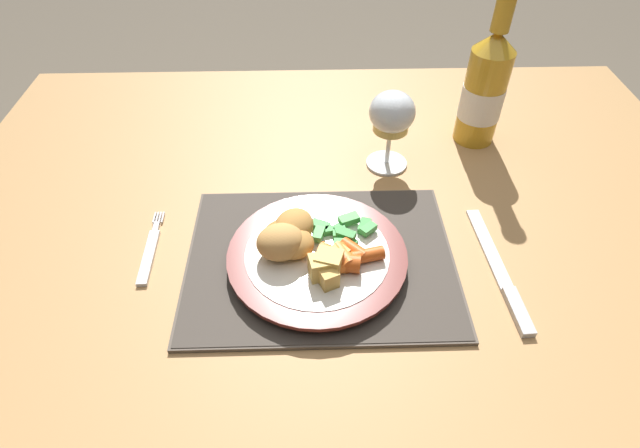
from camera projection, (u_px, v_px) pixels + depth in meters
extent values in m
plane|color=brown|center=(330.00, 418.00, 1.27)|extent=(6.00, 6.00, 0.00)
cube|color=#AD7F4C|center=(336.00, 209.00, 0.77)|extent=(1.21, 0.84, 0.04)
cube|color=#AD7F4C|center=(112.00, 224.00, 1.28)|extent=(0.06, 0.06, 0.70)
cube|color=#AD7F4C|center=(536.00, 216.00, 1.30)|extent=(0.06, 0.06, 0.70)
cube|color=brown|center=(321.00, 259.00, 0.67)|extent=(0.36, 0.27, 0.01)
cube|color=#3C352E|center=(321.00, 258.00, 0.66)|extent=(0.35, 0.27, 0.00)
cylinder|color=silver|center=(317.00, 259.00, 0.65)|extent=(0.19, 0.19, 0.01)
cylinder|color=maroon|center=(317.00, 254.00, 0.65)|extent=(0.23, 0.23, 0.01)
cylinder|color=silver|center=(317.00, 253.00, 0.65)|extent=(0.19, 0.19, 0.00)
ellipsoid|color=tan|center=(281.00, 242.00, 0.63)|extent=(0.07, 0.06, 0.04)
ellipsoid|color=#A87033|center=(282.00, 236.00, 0.64)|extent=(0.05, 0.06, 0.03)
ellipsoid|color=#B77F3D|center=(294.00, 226.00, 0.65)|extent=(0.07, 0.07, 0.04)
ellipsoid|color=#B77F3D|center=(293.00, 243.00, 0.63)|extent=(0.06, 0.06, 0.03)
cube|color=#338438|center=(348.00, 241.00, 0.65)|extent=(0.03, 0.03, 0.01)
cube|color=#338438|center=(341.00, 235.00, 0.66)|extent=(0.02, 0.03, 0.01)
cube|color=#4CA84C|center=(319.00, 234.00, 0.66)|extent=(0.02, 0.03, 0.01)
cube|color=green|center=(344.00, 231.00, 0.67)|extent=(0.03, 0.03, 0.01)
cube|color=green|center=(320.00, 226.00, 0.67)|extent=(0.03, 0.02, 0.01)
cube|color=green|center=(368.00, 229.00, 0.67)|extent=(0.03, 0.02, 0.01)
cube|color=#338438|center=(346.00, 234.00, 0.65)|extent=(0.03, 0.02, 0.01)
cube|color=#4CA84C|center=(349.00, 219.00, 0.68)|extent=(0.03, 0.02, 0.01)
cube|color=#338438|center=(364.00, 226.00, 0.67)|extent=(0.02, 0.03, 0.01)
cube|color=#338438|center=(344.00, 239.00, 0.65)|extent=(0.02, 0.03, 0.01)
cube|color=green|center=(344.00, 234.00, 0.66)|extent=(0.02, 0.01, 0.01)
cube|color=green|center=(339.00, 247.00, 0.64)|extent=(0.02, 0.03, 0.01)
cube|color=green|center=(326.00, 231.00, 0.67)|extent=(0.02, 0.01, 0.01)
cylinder|color=#CC5119|center=(365.00, 256.00, 0.63)|extent=(0.05, 0.03, 0.02)
cylinder|color=#CC5119|center=(341.00, 263.00, 0.62)|extent=(0.04, 0.03, 0.02)
cylinder|color=orange|center=(327.00, 265.00, 0.62)|extent=(0.04, 0.02, 0.02)
cylinder|color=orange|center=(343.00, 257.00, 0.62)|extent=(0.04, 0.04, 0.02)
cylinder|color=#CC5119|center=(354.00, 250.00, 0.64)|extent=(0.04, 0.04, 0.02)
cylinder|color=orange|center=(334.00, 254.00, 0.63)|extent=(0.04, 0.04, 0.02)
cube|color=silver|center=(149.00, 257.00, 0.67)|extent=(0.02, 0.10, 0.01)
cube|color=silver|center=(156.00, 227.00, 0.71)|extent=(0.01, 0.02, 0.01)
cube|color=silver|center=(163.00, 217.00, 0.73)|extent=(0.00, 0.02, 0.00)
cube|color=silver|center=(160.00, 218.00, 0.73)|extent=(0.00, 0.02, 0.00)
cube|color=silver|center=(157.00, 218.00, 0.73)|extent=(0.00, 0.02, 0.00)
cube|color=silver|center=(155.00, 218.00, 0.73)|extent=(0.00, 0.02, 0.00)
cube|color=silver|center=(488.00, 247.00, 0.68)|extent=(0.03, 0.15, 0.00)
cube|color=#B2B2B7|center=(518.00, 311.00, 0.60)|extent=(0.02, 0.07, 0.01)
cylinder|color=silver|center=(386.00, 163.00, 0.82)|extent=(0.07, 0.07, 0.00)
cylinder|color=silver|center=(388.00, 146.00, 0.80)|extent=(0.01, 0.01, 0.06)
ellipsoid|color=silver|center=(392.00, 112.00, 0.76)|extent=(0.07, 0.07, 0.06)
cylinder|color=#EACC66|center=(391.00, 124.00, 0.77)|extent=(0.06, 0.06, 0.02)
cylinder|color=gold|center=(482.00, 97.00, 0.82)|extent=(0.07, 0.07, 0.16)
cone|color=gold|center=(497.00, 41.00, 0.76)|extent=(0.07, 0.07, 0.03)
cylinder|color=gold|center=(504.00, 10.00, 0.72)|extent=(0.03, 0.03, 0.06)
cylinder|color=white|center=(481.00, 102.00, 0.83)|extent=(0.07, 0.07, 0.06)
cube|color=gold|center=(328.00, 277.00, 0.60)|extent=(0.03, 0.03, 0.02)
cube|color=#DBB256|center=(322.00, 267.00, 0.61)|extent=(0.03, 0.03, 0.03)
cube|color=gold|center=(339.00, 255.00, 0.63)|extent=(0.03, 0.03, 0.02)
cube|color=#DBB256|center=(329.00, 263.00, 0.61)|extent=(0.04, 0.04, 0.03)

